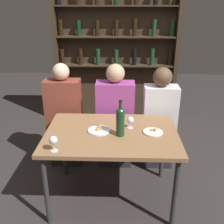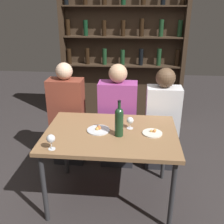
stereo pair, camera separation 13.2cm
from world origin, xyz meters
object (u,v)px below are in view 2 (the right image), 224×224
Objects in this scene: wine_glass_1 at (130,121)px; seated_person_center at (118,120)px; food_plate_0 at (98,130)px; wine_glass_0 at (51,139)px; food_plate_1 at (152,133)px; wine_bottle at (119,121)px; seated_person_left at (67,118)px; seated_person_right at (162,123)px.

wine_glass_1 is 0.09× the size of seated_person_center.
wine_glass_0 is at bearing -132.36° from food_plate_0.
wine_glass_1 is 0.24m from food_plate_1.
wine_bottle is 2.88× the size of wine_glass_1.
food_plate_0 is 0.63m from seated_person_center.
wine_bottle is 0.34m from food_plate_1.
wine_glass_1 is at bearing 13.96° from food_plate_0.
wine_glass_0 is at bearing -144.96° from wine_glass_1.
seated_person_left is (-0.66, 0.67, -0.31)m from wine_bottle.
food_plate_1 is at bearing 11.77° from wine_bottle.
wine_glass_1 is at bearing -34.82° from seated_person_left.
seated_person_right is at bearing 55.55° from wine_glass_1.
seated_person_center is 1.03× the size of seated_person_right.
wine_glass_0 is at bearing -135.69° from seated_person_right.
wine_bottle is at bearing -123.91° from seated_person_right.
seated_person_left is (-0.96, 0.61, -0.17)m from food_plate_1.
seated_person_center reaches higher than wine_glass_1.
seated_person_right is (1.11, -0.00, -0.01)m from seated_person_left.
seated_person_left is at bearing 97.35° from wine_glass_0.
wine_bottle is at bearing -168.23° from food_plate_1.
seated_person_right is (0.45, 0.67, -0.32)m from wine_bottle.
wine_glass_0 is at bearing -82.65° from seated_person_left.
food_plate_1 is (0.50, -0.02, -0.00)m from food_plate_0.
food_plate_0 is 0.77m from seated_person_left.
seated_person_left is 1.11m from seated_person_right.
seated_person_center is at bearing 77.04° from food_plate_0.
wine_bottle is 0.27× the size of seated_person_left.
wine_glass_0 is 0.11× the size of seated_person_center.
seated_person_left is 1.03× the size of seated_person_right.
wine_glass_1 is 0.60m from seated_person_center.
wine_glass_1 reaches higher than food_plate_0.
wine_glass_0 is 1.13× the size of wine_glass_1.
food_plate_1 is (0.21, -0.09, -0.07)m from wine_glass_1.
seated_person_left is (-0.75, 0.52, -0.24)m from wine_glass_1.
wine_glass_0 is at bearing -116.11° from seated_person_center.
wine_bottle is at bearing -121.97° from wine_glass_1.
seated_person_center is (0.47, 0.96, -0.25)m from wine_glass_0.
seated_person_left reaches higher than food_plate_1.
seated_person_left reaches higher than wine_glass_1.
seated_person_right is at bearing -0.00° from seated_person_center.
seated_person_right is (0.36, 0.52, -0.25)m from wine_glass_1.
wine_bottle is 0.87m from seated_person_right.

